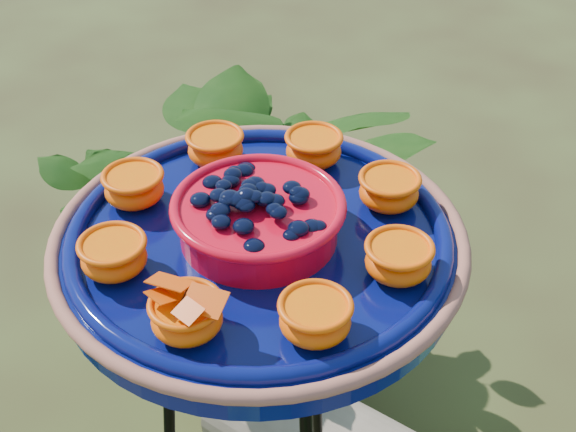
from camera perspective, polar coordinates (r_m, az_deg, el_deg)
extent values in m
torus|color=black|center=(0.96, -2.01, -3.92)|extent=(0.27, 0.27, 0.02)
cylinder|color=black|center=(1.38, 2.11, -14.62)|extent=(0.02, 0.09, 0.91)
cylinder|color=#060D50|center=(0.94, -2.05, -2.42)|extent=(0.48, 0.48, 0.04)
torus|color=#985B44|center=(0.93, -2.07, -1.55)|extent=(0.49, 0.49, 0.02)
torus|color=#060D50|center=(0.93, -2.08, -1.35)|extent=(0.45, 0.45, 0.02)
cylinder|color=red|center=(0.91, -2.11, -0.35)|extent=(0.19, 0.19, 0.05)
torus|color=red|center=(0.90, -2.14, 0.79)|extent=(0.20, 0.20, 0.01)
ellipsoid|color=black|center=(0.90, -2.15, 1.11)|extent=(0.16, 0.16, 0.03)
ellipsoid|color=#FF6202|center=(0.87, 7.84, -3.29)|extent=(0.07, 0.07, 0.04)
cylinder|color=#FF9605|center=(0.86, 7.94, -2.38)|extent=(0.07, 0.07, 0.01)
ellipsoid|color=#FF6202|center=(0.97, 7.18, 1.64)|extent=(0.07, 0.07, 0.04)
cylinder|color=#FF9605|center=(0.96, 7.26, 2.51)|extent=(0.07, 0.07, 0.01)
ellipsoid|color=#FF6202|center=(1.04, 1.84, 4.63)|extent=(0.07, 0.07, 0.04)
cylinder|color=#FF9605|center=(1.03, 1.86, 5.47)|extent=(0.07, 0.07, 0.01)
ellipsoid|color=#FF6202|center=(1.05, -5.18, 4.69)|extent=(0.07, 0.07, 0.04)
cylinder|color=#FF9605|center=(1.04, -5.23, 5.53)|extent=(0.07, 0.07, 0.01)
ellipsoid|color=#FF6202|center=(0.99, -10.87, 1.84)|extent=(0.07, 0.07, 0.04)
cylinder|color=#FF9605|center=(0.98, -10.99, 2.70)|extent=(0.07, 0.07, 0.01)
ellipsoid|color=#FF6202|center=(0.89, -12.26, -2.98)|extent=(0.07, 0.07, 0.04)
cylinder|color=#FF9605|center=(0.88, -12.41, -2.08)|extent=(0.07, 0.07, 0.01)
ellipsoid|color=#FF6202|center=(0.81, -7.20, -7.28)|extent=(0.07, 0.07, 0.04)
cylinder|color=#FF9605|center=(0.80, -7.30, -6.36)|extent=(0.07, 0.07, 0.01)
ellipsoid|color=#FF6202|center=(0.80, 1.94, -7.46)|extent=(0.07, 0.07, 0.04)
cylinder|color=#FF9605|center=(0.79, 1.97, -6.54)|extent=(0.07, 0.07, 0.01)
cylinder|color=black|center=(0.79, -7.36, -5.82)|extent=(0.02, 0.03, 0.00)
cube|color=#F45A04|center=(0.80, -8.41, -4.66)|extent=(0.05, 0.04, 0.01)
cube|color=#F45A04|center=(0.78, -5.93, -6.01)|extent=(0.05, 0.04, 0.01)
imported|color=#215416|center=(1.83, -3.12, 0.29)|extent=(1.04, 1.01, 0.88)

